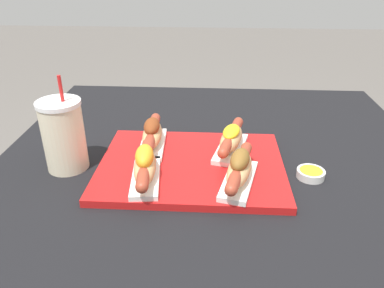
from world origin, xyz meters
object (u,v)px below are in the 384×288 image
hot_dog_0 (145,166)px  sauce_bowl (311,173)px  drink_cup (64,135)px  hot_dog_2 (152,134)px  hot_dog_3 (231,139)px  serving_tray (192,166)px  hot_dog_1 (239,169)px

hot_dog_0 → sauce_bowl: 0.38m
sauce_bowl → drink_cup: 0.59m
hot_dog_2 → drink_cup: bearing=-156.2°
hot_dog_2 → hot_dog_3: size_ratio=1.03×
hot_dog_2 → hot_dog_3: 0.20m
hot_dog_0 → drink_cup: (-0.20, 0.07, 0.03)m
sauce_bowl → drink_cup: size_ratio=0.28×
serving_tray → drink_cup: bearing=-178.4°
hot_dog_2 → drink_cup: (-0.20, -0.09, 0.03)m
serving_tray → sauce_bowl: same height
hot_dog_3 → sauce_bowl: bearing=-25.2°
drink_cup → sauce_bowl: bearing=-1.2°
hot_dog_0 → hot_dog_2: 0.16m
hot_dog_1 → hot_dog_3: 0.15m
serving_tray → hot_dog_3: 0.12m
hot_dog_0 → hot_dog_1: size_ratio=1.02×
hot_dog_2 → sauce_bowl: 0.40m
hot_dog_2 → serving_tray: bearing=-36.3°
serving_tray → hot_dog_2: 0.14m
hot_dog_1 → hot_dog_2: 0.27m
hot_dog_0 → hot_dog_1: (0.21, -0.00, -0.00)m
hot_dog_1 → hot_dog_3: (-0.01, 0.15, -0.00)m
hot_dog_1 → hot_dog_2: size_ratio=0.98×
serving_tray → hot_dog_0: (-0.10, -0.08, 0.04)m
serving_tray → hot_dog_0: 0.13m
sauce_bowl → serving_tray: bearing=175.7°
drink_cup → hot_dog_2: bearing=23.8°
serving_tray → drink_cup: 0.31m
serving_tray → hot_dog_3: hot_dog_3 is taller
hot_dog_1 → hot_dog_2: hot_dog_1 is taller
hot_dog_1 → sauce_bowl: bearing=19.6°
hot_dog_0 → hot_dog_3: (0.19, 0.15, -0.00)m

